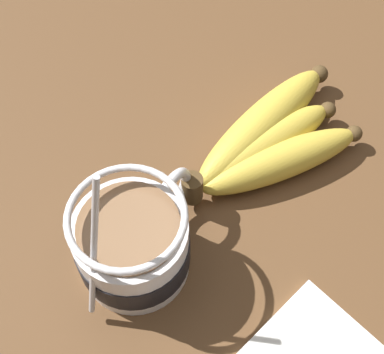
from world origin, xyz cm
name	(u,v)px	position (x,y,z in cm)	size (l,w,h in cm)	color
table	(224,215)	(0.00, 0.00, 1.59)	(136.38, 136.38, 3.19)	brown
coffee_mug	(133,244)	(-9.30, 3.36, 7.03)	(14.23, 9.70, 16.76)	silver
banana_bunch	(269,141)	(7.74, -0.07, 5.19)	(21.87, 12.88, 4.41)	#4C381E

